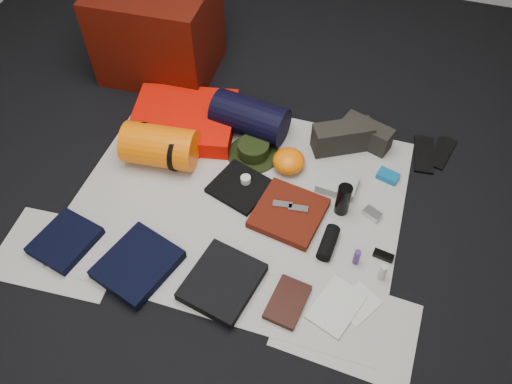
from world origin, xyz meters
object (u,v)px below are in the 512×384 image
(sleeping_pad, at_px, (184,120))
(paperback_book, at_px, (287,302))
(red_cabinet, at_px, (158,30))
(compact_camera, at_px, (372,214))
(water_bottle, at_px, (343,200))
(stuff_sack, at_px, (160,146))
(navy_duffel, at_px, (250,117))

(sleeping_pad, xyz_separation_m, paperback_book, (0.85, -0.88, -0.04))
(red_cabinet, relative_size, compact_camera, 7.66)
(sleeping_pad, bearing_deg, red_cabinet, 125.75)
(compact_camera, bearing_deg, water_bottle, -148.92)
(water_bottle, bearing_deg, sleeping_pad, 161.86)
(compact_camera, distance_m, paperback_book, 0.64)
(paperback_book, bearing_deg, red_cabinet, 139.13)
(red_cabinet, bearing_deg, stuff_sack, -69.29)
(navy_duffel, bearing_deg, water_bottle, -25.08)
(red_cabinet, height_order, sleeping_pad, red_cabinet)
(stuff_sack, bearing_deg, sleeping_pad, 87.27)
(water_bottle, relative_size, compact_camera, 2.07)
(red_cabinet, relative_size, water_bottle, 3.70)
(sleeping_pad, height_order, compact_camera, sleeping_pad)
(red_cabinet, height_order, navy_duffel, red_cabinet)
(compact_camera, bearing_deg, red_cabinet, 178.88)
(sleeping_pad, relative_size, compact_camera, 6.58)
(paperback_book, bearing_deg, stuff_sack, 152.74)
(sleeping_pad, xyz_separation_m, navy_duffel, (0.37, 0.07, 0.06))
(stuff_sack, xyz_separation_m, navy_duffel, (0.38, 0.35, -0.00))
(stuff_sack, height_order, compact_camera, stuff_sack)
(navy_duffel, distance_m, paperback_book, 1.07)
(red_cabinet, relative_size, stuff_sack, 1.75)
(red_cabinet, xyz_separation_m, paperback_book, (1.18, -1.34, -0.25))
(sleeping_pad, distance_m, compact_camera, 1.16)
(red_cabinet, xyz_separation_m, sleeping_pad, (0.33, -0.46, -0.22))
(sleeping_pad, xyz_separation_m, water_bottle, (0.97, -0.32, 0.04))
(red_cabinet, distance_m, water_bottle, 1.53)
(stuff_sack, distance_m, navy_duffel, 0.52)
(navy_duffel, bearing_deg, compact_camera, -18.79)
(stuff_sack, relative_size, navy_duffel, 0.91)
(compact_camera, height_order, paperback_book, compact_camera)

